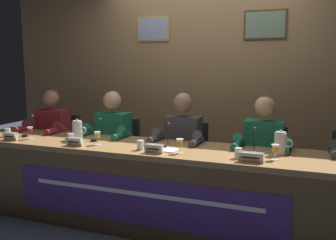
{
  "coord_description": "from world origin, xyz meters",
  "views": [
    {
      "loc": [
        1.14,
        -3.01,
        1.5
      ],
      "look_at": [
        0.0,
        0.0,
        1.01
      ],
      "focal_mm": 38.8,
      "sensor_mm": 36.0,
      "label": 1
    }
  ],
  "objects_px": {
    "juice_glass_left": "(97,136)",
    "microphone_left": "(96,133)",
    "nameplate_left": "(74,142)",
    "document_stack_center": "(166,150)",
    "conference_table": "(163,176)",
    "chair_far_left": "(61,153)",
    "chair_left": "(119,159)",
    "microphone_far_left": "(27,129)",
    "water_cup_left": "(71,138)",
    "water_pitcher_right_side": "(280,143)",
    "panelist_far_left": "(49,134)",
    "juice_glass_right": "(275,149)",
    "juice_glass_center": "(180,143)",
    "microphone_center": "(165,139)",
    "water_cup_center": "(140,146)",
    "water_pitcher_left_side": "(78,130)",
    "panelist_left": "(110,139)",
    "water_cup_far_left": "(8,133)",
    "nameplate_right": "(251,157)",
    "microphone_right": "(253,146)",
    "nameplate_far_left": "(10,136)",
    "chair_right": "(264,174)",
    "chair_center": "(186,166)",
    "panelist_right": "(263,151)",
    "panelist_center": "(180,145)",
    "water_cup_right": "(238,154)"
  },
  "relations": [
    {
      "from": "panelist_center",
      "to": "water_cup_far_left",
      "type": "bearing_deg",
      "value": -164.7
    },
    {
      "from": "water_cup_left",
      "to": "water_pitcher_right_side",
      "type": "xyz_separation_m",
      "value": [
        1.92,
        0.21,
        0.06
      ]
    },
    {
      "from": "nameplate_far_left",
      "to": "juice_glass_right",
      "type": "distance_m",
      "value": 2.52
    },
    {
      "from": "panelist_far_left",
      "to": "chair_right",
      "type": "height_order",
      "value": "panelist_far_left"
    },
    {
      "from": "water_cup_left",
      "to": "juice_glass_center",
      "type": "bearing_deg",
      "value": -2.37
    },
    {
      "from": "panelist_right",
      "to": "water_cup_right",
      "type": "height_order",
      "value": "panelist_right"
    },
    {
      "from": "panelist_left",
      "to": "water_cup_center",
      "type": "height_order",
      "value": "panelist_left"
    },
    {
      "from": "juice_glass_left",
      "to": "panelist_right",
      "type": "distance_m",
      "value": 1.54
    },
    {
      "from": "juice_glass_right",
      "to": "document_stack_center",
      "type": "bearing_deg",
      "value": -179.61
    },
    {
      "from": "document_stack_center",
      "to": "panelist_right",
      "type": "bearing_deg",
      "value": 31.59
    },
    {
      "from": "chair_center",
      "to": "juice_glass_center",
      "type": "height_order",
      "value": "chair_center"
    },
    {
      "from": "juice_glass_center",
      "to": "water_pitcher_right_side",
      "type": "distance_m",
      "value": 0.84
    },
    {
      "from": "water_pitcher_left_side",
      "to": "water_pitcher_right_side",
      "type": "height_order",
      "value": "same"
    },
    {
      "from": "panelist_center",
      "to": "document_stack_center",
      "type": "xyz_separation_m",
      "value": [
        0.03,
        -0.48,
        0.05
      ]
    },
    {
      "from": "water_cup_far_left",
      "to": "nameplate_right",
      "type": "height_order",
      "value": "water_cup_far_left"
    },
    {
      "from": "water_cup_right",
      "to": "microphone_center",
      "type": "bearing_deg",
      "value": 167.48
    },
    {
      "from": "water_cup_left",
      "to": "water_cup_center",
      "type": "xyz_separation_m",
      "value": [
        0.76,
        -0.05,
        0.0
      ]
    },
    {
      "from": "conference_table",
      "to": "nameplate_right",
      "type": "xyz_separation_m",
      "value": [
        0.78,
        -0.14,
        0.27
      ]
    },
    {
      "from": "chair_far_left",
      "to": "water_cup_far_left",
      "type": "bearing_deg",
      "value": -101.58
    },
    {
      "from": "juice_glass_center",
      "to": "document_stack_center",
      "type": "xyz_separation_m",
      "value": [
        -0.15,
        0.05,
        -0.08
      ]
    },
    {
      "from": "microphone_far_left",
      "to": "juice_glass_center",
      "type": "distance_m",
      "value": 1.75
    },
    {
      "from": "panelist_left",
      "to": "chair_center",
      "type": "height_order",
      "value": "panelist_left"
    },
    {
      "from": "panelist_far_left",
      "to": "juice_glass_center",
      "type": "relative_size",
      "value": 9.86
    },
    {
      "from": "chair_left",
      "to": "microphone_far_left",
      "type": "bearing_deg",
      "value": -142.8
    },
    {
      "from": "panelist_left",
      "to": "document_stack_center",
      "type": "distance_m",
      "value": 0.96
    },
    {
      "from": "chair_left",
      "to": "conference_table",
      "type": "bearing_deg",
      "value": -39.81
    },
    {
      "from": "conference_table",
      "to": "panelist_left",
      "type": "bearing_deg",
      "value": 149.72
    },
    {
      "from": "water_pitcher_left_side",
      "to": "nameplate_right",
      "type": "bearing_deg",
      "value": -8.5
    },
    {
      "from": "juice_glass_left",
      "to": "microphone_left",
      "type": "relative_size",
      "value": 0.57
    },
    {
      "from": "panelist_far_left",
      "to": "water_pitcher_right_side",
      "type": "relative_size",
      "value": 5.82
    },
    {
      "from": "conference_table",
      "to": "chair_far_left",
      "type": "bearing_deg",
      "value": 157.41
    },
    {
      "from": "juice_glass_center",
      "to": "juice_glass_right",
      "type": "bearing_deg",
      "value": 4.26
    },
    {
      "from": "nameplate_far_left",
      "to": "panelist_right",
      "type": "xyz_separation_m",
      "value": [
        2.37,
        0.61,
        -0.09
      ]
    },
    {
      "from": "water_cup_far_left",
      "to": "chair_left",
      "type": "bearing_deg",
      "value": 35.71
    },
    {
      "from": "nameplate_left",
      "to": "document_stack_center",
      "type": "distance_m",
      "value": 0.86
    },
    {
      "from": "chair_right",
      "to": "water_pitcher_right_side",
      "type": "relative_size",
      "value": 4.27
    },
    {
      "from": "chair_center",
      "to": "water_cup_right",
      "type": "relative_size",
      "value": 10.54
    },
    {
      "from": "water_cup_center",
      "to": "water_pitcher_left_side",
      "type": "height_order",
      "value": "water_pitcher_left_side"
    },
    {
      "from": "panelist_left",
      "to": "microphone_center",
      "type": "distance_m",
      "value": 0.87
    },
    {
      "from": "conference_table",
      "to": "chair_center",
      "type": "relative_size",
      "value": 4.8
    },
    {
      "from": "panelist_far_left",
      "to": "water_cup_left",
      "type": "xyz_separation_m",
      "value": [
        0.65,
        -0.48,
        0.09
      ]
    },
    {
      "from": "chair_left",
      "to": "juice_glass_right",
      "type": "height_order",
      "value": "chair_left"
    },
    {
      "from": "panelist_far_left",
      "to": "water_cup_center",
      "type": "relative_size",
      "value": 14.39
    },
    {
      "from": "nameplate_right",
      "to": "document_stack_center",
      "type": "xyz_separation_m",
      "value": [
        -0.75,
        0.13,
        -0.03
      ]
    },
    {
      "from": "nameplate_right",
      "to": "microphone_right",
      "type": "relative_size",
      "value": 0.9
    },
    {
      "from": "microphone_center",
      "to": "water_pitcher_right_side",
      "type": "xyz_separation_m",
      "value": [
        0.99,
        0.1,
        0.02
      ]
    },
    {
      "from": "document_stack_center",
      "to": "panelist_far_left",
      "type": "bearing_deg",
      "value": 163.69
    },
    {
      "from": "water_cup_far_left",
      "to": "microphone_right",
      "type": "distance_m",
      "value": 2.5
    },
    {
      "from": "panelist_right",
      "to": "chair_center",
      "type": "bearing_deg",
      "value": 166.03
    },
    {
      "from": "conference_table",
      "to": "juice_glass_right",
      "type": "relative_size",
      "value": 34.69
    }
  ]
}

